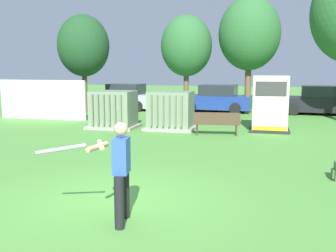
# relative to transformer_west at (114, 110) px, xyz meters

# --- Properties ---
(ground_plane) EXTENTS (96.00, 96.00, 0.00)m
(ground_plane) POSITION_rel_transformer_west_xyz_m (3.58, -8.74, -0.79)
(ground_plane) COLOR #51933D
(fence_panel) EXTENTS (4.80, 0.12, 2.00)m
(fence_panel) POSITION_rel_transformer_west_xyz_m (-4.61, 1.76, 0.21)
(fence_panel) COLOR white
(fence_panel) RESTS_ON ground
(transformer_west) EXTENTS (2.10, 1.70, 1.62)m
(transformer_west) POSITION_rel_transformer_west_xyz_m (0.00, 0.00, 0.00)
(transformer_west) COLOR #9E9B93
(transformer_west) RESTS_ON ground
(transformer_mid_west) EXTENTS (2.10, 1.70, 1.62)m
(transformer_mid_west) POSITION_rel_transformer_west_xyz_m (2.53, 0.23, 0.00)
(transformer_mid_west) COLOR #9E9B93
(transformer_mid_west) RESTS_ON ground
(generator_enclosure) EXTENTS (1.60, 1.40, 2.30)m
(generator_enclosure) POSITION_rel_transformer_west_xyz_m (6.64, 0.75, 0.35)
(generator_enclosure) COLOR #262626
(generator_enclosure) RESTS_ON ground
(park_bench) EXTENTS (1.84, 0.62, 0.92)m
(park_bench) POSITION_rel_transformer_west_xyz_m (4.63, -0.82, -0.25)
(park_bench) COLOR #4C3828
(park_bench) RESTS_ON ground
(batter) EXTENTS (1.62, 0.74, 1.74)m
(batter) POSITION_rel_transformer_west_xyz_m (4.08, -9.71, 0.19)
(batter) COLOR black
(batter) RESTS_ON ground
(tree_left) EXTENTS (2.93, 2.93, 5.59)m
(tree_left) POSITION_rel_transformer_west_xyz_m (-3.69, 4.71, 3.05)
(tree_left) COLOR brown
(tree_left) RESTS_ON ground
(tree_center_left) EXTENTS (2.93, 2.93, 5.61)m
(tree_center_left) POSITION_rel_transformer_west_xyz_m (1.93, 6.39, 3.06)
(tree_center_left) COLOR brown
(tree_center_left) RESTS_ON ground
(tree_center_right) EXTENTS (3.41, 3.41, 6.52)m
(tree_center_right) POSITION_rel_transformer_west_xyz_m (5.45, 6.66, 3.69)
(tree_center_right) COLOR brown
(tree_center_right) RESTS_ON ground
(parked_car_leftmost) EXTENTS (4.36, 2.27, 1.62)m
(parked_car_leftmost) POSITION_rel_transformer_west_xyz_m (-7.78, 6.79, -0.04)
(parked_car_leftmost) COLOR navy
(parked_car_leftmost) RESTS_ON ground
(parked_car_left_of_center) EXTENTS (4.32, 2.16, 1.62)m
(parked_car_left_of_center) POSITION_rel_transformer_west_xyz_m (-2.18, 7.13, -0.04)
(parked_car_left_of_center) COLOR #B2B2B7
(parked_car_left_of_center) RESTS_ON ground
(parked_car_right_of_center) EXTENTS (4.31, 2.14, 1.62)m
(parked_car_right_of_center) POSITION_rel_transformer_west_xyz_m (3.59, 7.27, -0.04)
(parked_car_right_of_center) COLOR navy
(parked_car_right_of_center) RESTS_ON ground
(parked_car_rightmost) EXTENTS (4.29, 2.11, 1.62)m
(parked_car_rightmost) POSITION_rel_transformer_west_xyz_m (9.35, 7.37, -0.04)
(parked_car_rightmost) COLOR black
(parked_car_rightmost) RESTS_ON ground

